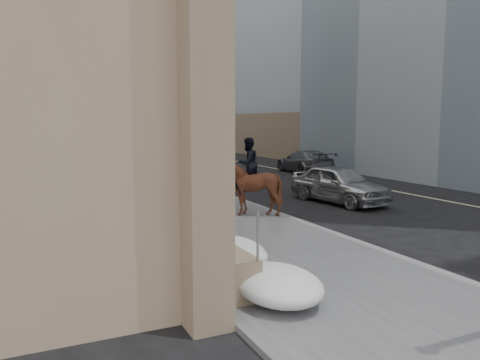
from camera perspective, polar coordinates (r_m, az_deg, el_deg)
name	(u,v)px	position (r m, az deg, el deg)	size (l,w,h in m)	color
ground	(287,266)	(11.04, 5.80, -10.34)	(140.00, 140.00, 0.00)	black
sidewalk	(166,198)	(20.06, -8.95, -2.22)	(5.00, 80.00, 0.12)	#4B4B4D
curb	(223,194)	(20.92, -2.04, -1.75)	(0.24, 80.00, 0.12)	slate
lane_line	(363,185)	(25.03, 14.82, -0.62)	(0.15, 70.00, 0.01)	#BFB78C
limestone_building	(18,18)	(29.53, -25.41, 17.45)	(6.10, 44.00, 18.00)	#9D8167
far_podium	(436,145)	(28.31, 22.79, 4.00)	(2.00, 80.00, 4.00)	#897458
bg_building_mid	(92,43)	(70.48, -17.64, 15.64)	(30.00, 12.00, 28.00)	slate
bg_building_far	(14,77)	(81.31, -25.79, 11.26)	(24.00, 12.00, 20.00)	gray
streetlight_mid	(195,96)	(24.46, -5.53, 10.15)	(1.71, 0.24, 8.00)	#2D2D30
streetlight_far	(120,107)	(43.82, -14.37, 8.67)	(1.71, 0.24, 8.00)	#2D2D30
traffic_signal	(145,110)	(31.93, -11.50, 8.32)	(4.10, 0.22, 6.00)	#2D2D30
snow_bank	(143,198)	(17.83, -11.69, -2.13)	(1.70, 18.10, 0.76)	white
mounted_horse_left	(207,205)	(12.35, -4.00, -3.02)	(1.49, 2.39, 2.60)	#483115
mounted_horse_right	(249,183)	(15.92, 1.07, -0.38)	(2.08, 2.20, 2.64)	#401F12
pedestrian	(222,194)	(14.31, -2.17, -1.69)	(1.16, 0.48, 1.98)	black
car_silver	(339,184)	(19.42, 11.97, -0.48)	(1.82, 4.51, 1.54)	#ADB1B5
car_grey	(305,162)	(30.07, 7.90, 2.23)	(2.05, 5.04, 1.46)	#53545A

